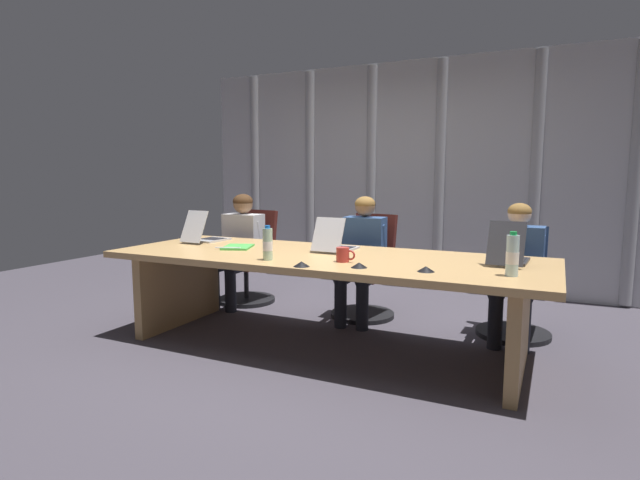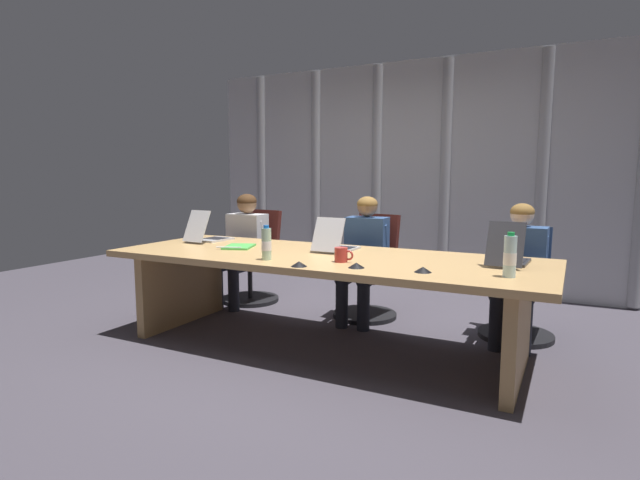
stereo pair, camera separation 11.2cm
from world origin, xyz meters
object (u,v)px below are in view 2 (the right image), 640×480
water_bottle_secondary (266,244)px  coffee_mug_near (342,255)px  conference_mic_left_side (423,269)px  office_chair_left_end (253,267)px  laptop_left_mid (336,244)px  laptop_center (509,256)px  laptop_left_end (209,235)px  conference_mic_right_side (299,264)px  person_left_end (243,241)px  spiral_notepad (239,247)px  conference_mic_middle (356,265)px  person_left_mid (364,251)px  person_center (518,265)px  office_chair_center (518,296)px  office_chair_left_mid (368,279)px  water_bottle_primary (510,257)px

water_bottle_secondary → coffee_mug_near: size_ratio=1.79×
water_bottle_secondary → conference_mic_left_side: size_ratio=2.28×
office_chair_left_end → coffee_mug_near: office_chair_left_end is taller
laptop_left_mid → laptop_center: size_ratio=0.90×
laptop_left_end → conference_mic_right_side: (1.37, -0.74, -0.04)m
office_chair_left_end → person_left_end: size_ratio=0.84×
laptop_center → spiral_notepad: size_ratio=1.29×
spiral_notepad → laptop_center: bearing=-15.0°
spiral_notepad → laptop_left_mid: bearing=-5.4°
laptop_left_mid → laptop_center: bearing=-89.7°
person_left_end → conference_mic_right_side: (1.43, -1.34, 0.09)m
coffee_mug_near → conference_mic_middle: size_ratio=1.28×
person_left_mid → conference_mic_right_side: 1.34m
office_chair_left_end → conference_mic_middle: office_chair_left_end is taller
coffee_mug_near → conference_mic_left_side: coffee_mug_near is taller
person_center → conference_mic_right_side: 1.83m
laptop_center → office_chair_center: laptop_center is taller
person_left_mid → laptop_left_mid: bearing=-3.0°
laptop_left_end → office_chair_center: size_ratio=0.51×
person_center → laptop_left_mid: bearing=-64.2°
person_left_mid → conference_mic_left_side: (0.87, -1.15, 0.10)m
person_left_end → laptop_center: bearing=77.8°
laptop_left_end → laptop_left_mid: bearing=-86.2°
laptop_left_end → water_bottle_secondary: laptop_left_end is taller
office_chair_left_mid → conference_mic_right_side: (0.09, -1.49, 0.39)m
laptop_center → office_chair_center: (0.01, 0.77, -0.45)m
office_chair_left_mid → laptop_left_end: bearing=-50.1°
coffee_mug_near → office_chair_center: bearing=48.6°
conference_mic_middle → laptop_left_mid: bearing=125.3°
person_center → conference_mic_left_side: bearing=-19.8°
water_bottle_secondary → spiral_notepad: bearing=143.3°
office_chair_center → conference_mic_left_side: 1.44m
person_left_end → water_bottle_primary: 2.93m
laptop_left_end → spiral_notepad: laptop_left_end is taller
laptop_left_mid → person_left_end: size_ratio=0.37×
laptop_left_end → conference_mic_middle: bearing=-105.8°
office_chair_center → person_center: 0.33m
laptop_left_mid → conference_mic_right_side: 0.75m
person_left_mid → conference_mic_middle: person_left_mid is taller
person_left_mid → conference_mic_left_side: bearing=34.0°
person_center → laptop_left_end: bearing=-75.6°
water_bottle_primary → person_left_mid: bearing=142.0°
conference_mic_left_side → conference_mic_middle: (-0.43, -0.05, 0.00)m
person_left_end → laptop_left_end: bearing=6.1°
laptop_center → office_chair_center: bearing=2.4°
water_bottle_secondary → spiral_notepad: 0.69m
office_chair_left_end → office_chair_left_mid: 1.32m
office_chair_center → coffee_mug_near: office_chair_center is taller
spiral_notepad → office_chair_left_mid: bearing=30.7°
person_center → conference_mic_left_side: 1.24m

